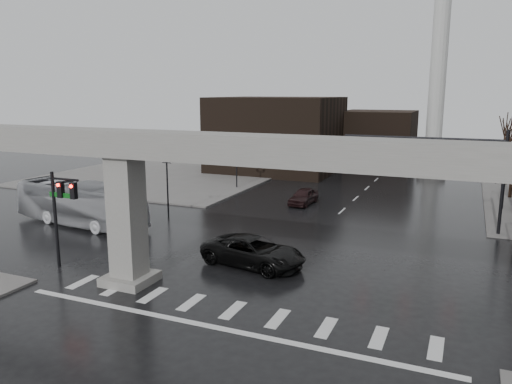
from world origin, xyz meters
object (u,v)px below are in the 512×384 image
Objects in this scene: pickup_truck at (253,252)px; far_car at (304,196)px; signal_mast_arm at (450,157)px; city_bus at (80,203)px.

pickup_truck is 1.47× the size of far_car.
far_car is (-13.10, 4.46, -5.05)m from signal_mast_arm.
signal_mast_arm is 17.82m from pickup_truck.
pickup_truck is 18.06m from far_car.
pickup_truck is 17.38m from city_bus.
city_bus is at bearing -131.94° from far_car.
signal_mast_arm is 2.67× the size of far_car.
signal_mast_arm is at bearing -15.40° from far_car.
pickup_truck reaches higher than far_car.
signal_mast_arm is 0.95× the size of city_bus.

